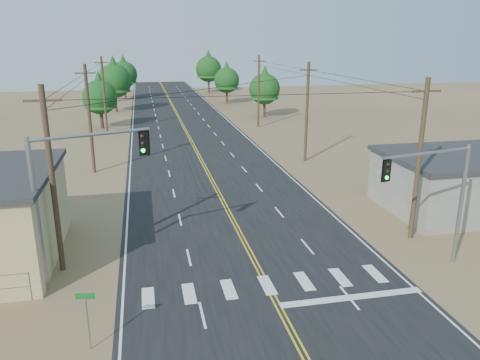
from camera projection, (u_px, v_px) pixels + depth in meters
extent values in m
cube|color=black|center=(207.00, 171.00, 44.54)|extent=(15.00, 200.00, 0.02)
cylinder|color=gray|center=(30.00, 286.00, 22.39)|extent=(0.06, 0.06, 1.50)
cylinder|color=#4C3826|center=(53.00, 182.00, 24.17)|extent=(0.30, 0.30, 10.00)
cube|color=#4C3826|center=(43.00, 101.00, 22.96)|extent=(1.80, 0.12, 0.12)
cylinder|color=#4C3826|center=(90.00, 120.00, 42.91)|extent=(0.30, 0.30, 10.00)
cube|color=#4C3826|center=(85.00, 73.00, 41.69)|extent=(1.80, 0.12, 0.12)
cylinder|color=#4C3826|center=(104.00, 95.00, 61.65)|extent=(0.30, 0.30, 10.00)
cube|color=#4C3826|center=(102.00, 63.00, 60.43)|extent=(1.80, 0.12, 0.12)
cylinder|color=#4C3826|center=(419.00, 161.00, 28.30)|extent=(0.30, 0.30, 10.00)
cube|color=#4C3826|center=(427.00, 91.00, 27.09)|extent=(1.80, 0.12, 0.12)
cylinder|color=#4C3826|center=(307.00, 113.00, 47.04)|extent=(0.30, 0.30, 10.00)
cube|color=#4C3826|center=(309.00, 70.00, 45.83)|extent=(1.80, 0.12, 0.12)
cylinder|color=#4C3826|center=(259.00, 92.00, 65.78)|extent=(0.30, 0.30, 10.00)
cube|color=#4C3826|center=(259.00, 61.00, 64.57)|extent=(1.80, 0.12, 0.12)
cylinder|color=gray|center=(38.00, 219.00, 22.56)|extent=(0.26, 0.26, 7.50)
cylinder|color=gray|center=(27.00, 143.00, 21.47)|extent=(0.19, 0.19, 0.64)
cylinder|color=gray|center=(92.00, 135.00, 22.90)|extent=(5.61, 2.11, 0.17)
cube|color=black|center=(144.00, 143.00, 24.40)|extent=(0.46, 0.43, 1.18)
sphere|color=black|center=(142.00, 136.00, 24.11)|extent=(0.21, 0.21, 0.21)
sphere|color=black|center=(143.00, 143.00, 24.22)|extent=(0.21, 0.21, 0.21)
sphere|color=#0CE533|center=(143.00, 151.00, 24.33)|extent=(0.21, 0.21, 0.21)
cylinder|color=gray|center=(460.00, 208.00, 25.56)|extent=(0.22, 0.22, 6.51)
cylinder|color=gray|center=(469.00, 150.00, 24.62)|extent=(0.17, 0.17, 0.56)
cylinder|color=gray|center=(428.00, 153.00, 23.49)|extent=(5.61, 1.34, 0.15)
cube|color=black|center=(386.00, 170.00, 22.66)|extent=(0.38, 0.34, 1.02)
sphere|color=black|center=(388.00, 165.00, 22.41)|extent=(0.19, 0.19, 0.19)
sphere|color=black|center=(387.00, 171.00, 22.50)|extent=(0.19, 0.19, 0.19)
sphere|color=#0CE533|center=(387.00, 178.00, 22.60)|extent=(0.19, 0.19, 0.19)
cylinder|color=gray|center=(88.00, 322.00, 18.65)|extent=(0.06, 0.06, 2.54)
cube|color=#0E631D|center=(85.00, 296.00, 18.31)|extent=(0.76, 0.14, 0.25)
cylinder|color=#3F2D1E|center=(102.00, 118.00, 65.87)|extent=(0.49, 0.49, 2.85)
cone|color=#144615|center=(99.00, 90.00, 64.73)|extent=(4.44, 4.44, 5.07)
sphere|color=#144615|center=(100.00, 97.00, 65.02)|extent=(4.75, 4.75, 4.75)
cylinder|color=#3F2D1E|center=(116.00, 102.00, 80.77)|extent=(0.41, 0.41, 3.45)
cone|color=#144615|center=(114.00, 73.00, 79.39)|extent=(5.37, 5.37, 6.14)
sphere|color=#144615|center=(114.00, 81.00, 79.75)|extent=(5.75, 5.75, 5.75)
cylinder|color=#3F2D1E|center=(125.00, 91.00, 98.59)|extent=(0.47, 0.47, 3.29)
cone|color=#144615|center=(123.00, 69.00, 97.28)|extent=(5.12, 5.12, 5.85)
sphere|color=#144615|center=(124.00, 75.00, 97.62)|extent=(5.48, 5.48, 5.48)
cylinder|color=#3F2D1E|center=(264.00, 108.00, 75.29)|extent=(0.44, 0.44, 2.94)
cone|color=#144615|center=(265.00, 82.00, 74.11)|extent=(4.58, 4.58, 5.23)
sphere|color=#144615|center=(265.00, 89.00, 74.42)|extent=(4.90, 4.90, 4.90)
cylinder|color=#3F2D1E|center=(227.00, 96.00, 91.27)|extent=(0.43, 0.43, 2.93)
cone|color=#144615|center=(227.00, 75.00, 90.09)|extent=(4.56, 4.56, 5.21)
sphere|color=#144615|center=(227.00, 80.00, 90.40)|extent=(4.89, 4.89, 4.89)
cylinder|color=#3F2D1E|center=(209.00, 85.00, 109.68)|extent=(0.43, 0.43, 3.56)
cone|color=#144615|center=(208.00, 63.00, 108.25)|extent=(5.53, 5.53, 6.32)
sphere|color=#144615|center=(209.00, 69.00, 108.62)|extent=(5.93, 5.93, 5.93)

